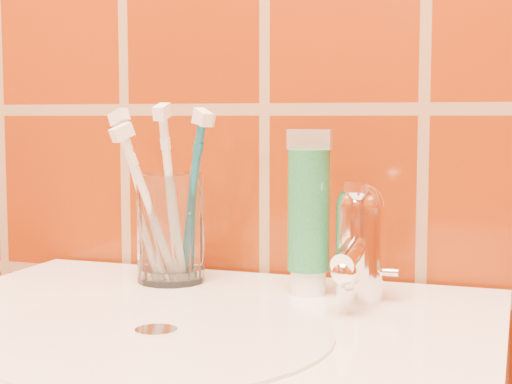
% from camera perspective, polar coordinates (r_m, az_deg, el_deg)
% --- Properties ---
extents(glass_tumbler, '(0.10, 0.10, 0.12)m').
position_cam_1_polar(glass_tumbler, '(0.87, -6.21, -2.62)').
color(glass_tumbler, white).
rests_on(glass_tumbler, pedestal_sink).
extents(toothpaste_tube, '(0.05, 0.04, 0.17)m').
position_cam_1_polar(toothpaste_tube, '(0.81, 3.85, -1.87)').
color(toothpaste_tube, white).
rests_on(toothpaste_tube, pedestal_sink).
extents(faucet, '(0.05, 0.11, 0.12)m').
position_cam_1_polar(faucet, '(0.79, 7.49, -3.31)').
color(faucet, white).
rests_on(faucet, pedestal_sink).
extents(toothbrush_0, '(0.08, 0.07, 0.20)m').
position_cam_1_polar(toothbrush_0, '(0.87, -4.85, -0.45)').
color(toothbrush_0, orange).
rests_on(toothbrush_0, glass_tumbler).
extents(toothbrush_1, '(0.03, 0.12, 0.21)m').
position_cam_1_polar(toothbrush_1, '(0.84, -6.18, -0.39)').
color(toothbrush_1, white).
rests_on(toothbrush_1, glass_tumbler).
extents(toothbrush_2, '(0.13, 0.15, 0.20)m').
position_cam_1_polar(toothbrush_2, '(0.85, -7.72, -1.12)').
color(toothbrush_2, silver).
rests_on(toothbrush_2, glass_tumbler).
extents(toothbrush_3, '(0.14, 0.12, 0.20)m').
position_cam_1_polar(toothbrush_3, '(0.89, -8.32, -0.31)').
color(toothbrush_3, white).
rests_on(toothbrush_3, glass_tumbler).
extents(toothbrush_4, '(0.14, 0.13, 0.21)m').
position_cam_1_polar(toothbrush_4, '(0.85, -4.77, -0.54)').
color(toothbrush_4, '#0D596E').
rests_on(toothbrush_4, glass_tumbler).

